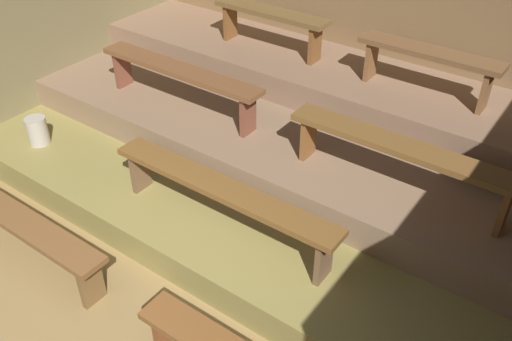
{
  "coord_description": "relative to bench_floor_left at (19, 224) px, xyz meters",
  "views": [
    {
      "loc": [
        2.5,
        -1.08,
        3.6
      ],
      "look_at": [
        0.13,
        2.2,
        0.68
      ],
      "focal_mm": 38.74,
      "sensor_mm": 36.0,
      "label": 1
    }
  ],
  "objects": [
    {
      "name": "bench_upper_left",
      "position": [
        0.38,
        3.31,
        0.94
      ],
      "size": [
        1.43,
        0.27,
        0.48
      ],
      "color": "brown",
      "rests_on": "platform_upper"
    },
    {
      "name": "bench_lower_center",
      "position": [
        1.43,
        1.07,
        0.32
      ],
      "size": [
        2.25,
        0.27,
        0.48
      ],
      "color": "brown",
      "rests_on": "platform_lower"
    },
    {
      "name": "wall_back",
      "position": [
        1.31,
        3.96,
        0.99
      ],
      "size": [
        6.99,
        0.06,
        2.77
      ],
      "primitive_type": "cube",
      "color": "olive",
      "rests_on": "ground"
    },
    {
      "name": "bench_floor_left",
      "position": [
        0.0,
        0.0,
        0.0
      ],
      "size": [
        2.02,
        0.27,
        0.48
      ],
      "color": "brown",
      "rests_on": "ground"
    },
    {
      "name": "wall_left",
      "position": [
        -1.81,
        1.64,
        0.99
      ],
      "size": [
        0.06,
        5.38,
        2.77
      ],
      "primitive_type": "cube",
      "color": "olive",
      "rests_on": "ground"
    },
    {
      "name": "bench_middle_left",
      "position": [
        0.07,
        2.07,
        0.64
      ],
      "size": [
        2.03,
        0.27,
        0.48
      ],
      "color": "brown",
      "rests_on": "platform_middle"
    },
    {
      "name": "platform_lower",
      "position": [
        1.31,
        2.22,
        -0.23
      ],
      "size": [
        6.19,
        3.41,
        0.32
      ],
      "primitive_type": "cube",
      "color": "olive",
      "rests_on": "ground"
    },
    {
      "name": "ground",
      "position": [
        1.31,
        1.64,
        -0.43
      ],
      "size": [
        6.99,
        5.38,
        0.08
      ],
      "primitive_type": "cube",
      "color": "olive"
    },
    {
      "name": "bench_upper_right",
      "position": [
        2.25,
        3.31,
        0.94
      ],
      "size": [
        1.43,
        0.27,
        0.48
      ],
      "color": "brown",
      "rests_on": "platform_upper"
    },
    {
      "name": "platform_middle",
      "position": [
        1.31,
        2.73,
        0.08
      ],
      "size": [
        6.19,
        2.4,
        0.32
      ],
      "primitive_type": "cube",
      "color": "#8A6C52",
      "rests_on": "platform_lower"
    },
    {
      "name": "platform_upper",
      "position": [
        1.31,
        3.33,
        0.4
      ],
      "size": [
        6.19,
        1.19,
        0.32
      ],
      "primitive_type": "cube",
      "color": "#8B6A51",
      "rests_on": "platform_middle"
    },
    {
      "name": "pail_lower",
      "position": [
        -1.06,
        0.99,
        0.08
      ],
      "size": [
        0.22,
        0.22,
        0.31
      ],
      "primitive_type": "cylinder",
      "color": "#B2A899",
      "rests_on": "platform_lower"
    },
    {
      "name": "bench_middle_right",
      "position": [
        2.56,
        2.07,
        0.64
      ],
      "size": [
        2.03,
        0.27,
        0.48
      ],
      "color": "brown",
      "rests_on": "platform_middle"
    }
  ]
}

